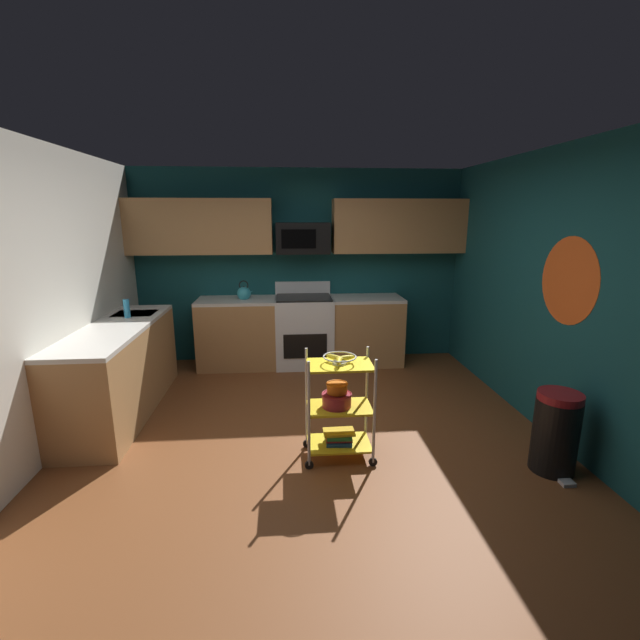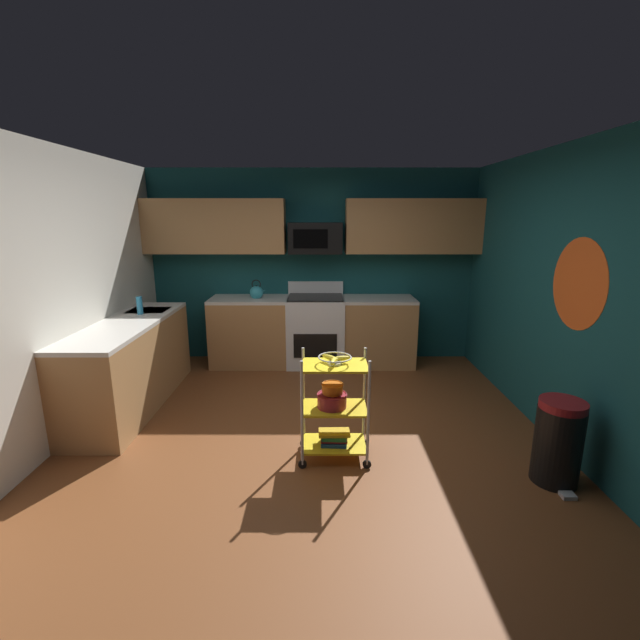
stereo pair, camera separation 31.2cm
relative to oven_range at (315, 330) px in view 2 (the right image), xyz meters
name	(u,v)px [view 2 (the right image)]	position (x,y,z in m)	size (l,w,h in m)	color
floor	(308,442)	(-0.04, -2.10, -0.50)	(4.40, 4.80, 0.04)	brown
wall_back	(312,267)	(-0.04, 0.33, 0.82)	(4.52, 0.06, 2.60)	#14474C
wall_left	(42,300)	(-2.27, -2.10, 0.82)	(0.06, 4.80, 2.60)	silver
wall_right	(572,300)	(2.19, -2.10, 0.82)	(0.06, 4.80, 2.60)	#14474C
wall_flower_decal	(577,284)	(2.16, -2.20, 0.97)	(0.75, 0.75, 0.00)	#E5591E
counter_run	(243,343)	(-0.87, -0.58, -0.01)	(3.56, 2.67, 0.92)	#B27F4C
oven_range	(315,330)	(0.00, 0.00, 0.00)	(0.76, 0.65, 1.10)	white
upper_cabinets	(311,226)	(-0.05, 0.13, 1.37)	(4.40, 0.33, 0.70)	#B27F4C
microwave	(314,238)	(0.00, 0.10, 1.22)	(0.70, 0.39, 0.40)	black
rolling_cart	(333,408)	(0.18, -2.39, -0.03)	(0.59, 0.36, 0.91)	silver
fruit_bowl	(334,359)	(0.18, -2.39, 0.40)	(0.27, 0.27, 0.07)	silver
mixing_bowl_large	(331,400)	(0.16, -2.39, 0.04)	(0.25, 0.25, 0.11)	maroon
mixing_bowl_small	(331,388)	(0.16, -2.37, 0.14)	(0.18, 0.18, 0.08)	orange
book_stack	(333,437)	(0.18, -2.39, -0.30)	(0.26, 0.19, 0.11)	#1E4C8C
kettle	(256,292)	(-0.78, 0.00, 0.52)	(0.21, 0.18, 0.26)	teal
dish_soap_bottle	(138,305)	(-1.94, -0.98, 0.54)	(0.06, 0.06, 0.20)	#2D8CBF
trash_can	(557,442)	(1.86, -2.72, -0.15)	(0.34, 0.42, 0.66)	black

